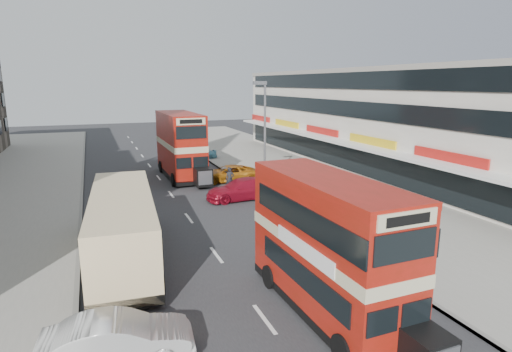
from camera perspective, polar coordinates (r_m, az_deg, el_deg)
name	(u,v)px	position (r m, az deg, el deg)	size (l,w,h in m)	color
road_surface	(171,194)	(31.69, -11.36, -2.45)	(12.00, 90.00, 0.01)	#28282B
pavement_right	(315,180)	(35.62, 7.99, -0.56)	(12.00, 90.00, 0.15)	gray
kerb_left	(81,202)	(31.28, -22.44, -3.23)	(0.20, 90.00, 0.16)	gray
kerb_right	(249,186)	(33.20, -0.95, -1.40)	(0.20, 90.00, 0.16)	gray
commercial_row	(382,120)	(40.94, 16.64, 7.27)	(9.90, 46.20, 9.30)	beige
street_lamp	(264,129)	(30.70, 1.07, 6.40)	(1.00, 0.20, 8.12)	slate
bus_main	(328,246)	(15.07, 9.70, -9.23)	(2.54, 8.60, 4.72)	black
bus_second	(181,145)	(36.84, -10.12, 4.14)	(2.78, 9.72, 5.35)	black
coach	(123,224)	(20.50, -17.48, -6.17)	(3.43, 10.84, 2.83)	black
car_left_front	(118,340)	(13.75, -18.09, -20.27)	(1.51, 4.34, 1.43)	silver
car_right_a	(242,189)	(29.64, -1.92, -1.78)	(2.05, 5.05, 1.47)	maroon
car_right_b	(228,174)	(35.01, -3.77, 0.32)	(2.24, 4.87, 1.35)	#B66712
car_right_c	(198,154)	(45.49, -7.78, 3.02)	(1.56, 3.88, 1.32)	#62AEC5
pedestrian_near	(309,185)	(29.37, 7.08, -1.27)	(0.70, 0.47, 1.89)	gray
cyclist	(230,186)	(30.75, -3.52, -1.36)	(0.89, 1.91, 2.08)	gray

